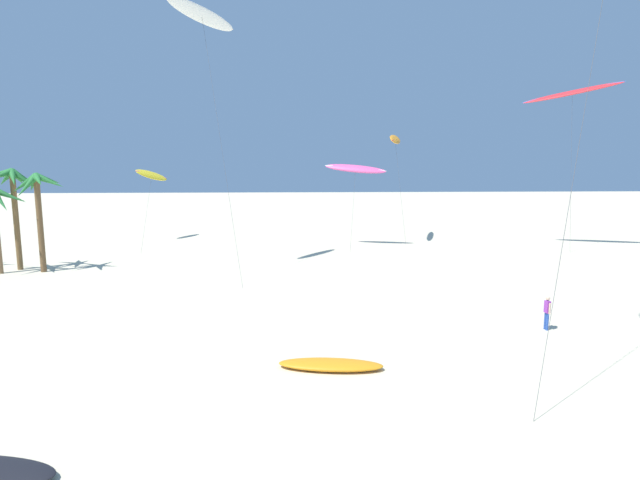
{
  "coord_description": "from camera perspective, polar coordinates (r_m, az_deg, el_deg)",
  "views": [
    {
      "loc": [
        -0.65,
        1.64,
        8.42
      ],
      "look_at": [
        0.61,
        25.68,
        4.78
      ],
      "focal_mm": 28.65,
      "sensor_mm": 36.0,
      "label": 1
    }
  ],
  "objects": [
    {
      "name": "palm_tree_2",
      "position": [
        44.71,
        -29.0,
        4.6
      ],
      "size": [
        4.23,
        4.16,
        7.7
      ],
      "color": "brown",
      "rests_on": "ground"
    },
    {
      "name": "flying_kite_0",
      "position": [
        59.16,
        -18.3,
        6.89
      ],
      "size": [
        3.38,
        11.16,
        8.14
      ],
      "color": "yellow",
      "rests_on": "ground"
    },
    {
      "name": "person_foreground_walker",
      "position": [
        28.56,
        24.03,
        -7.3
      ],
      "size": [
        0.23,
        0.51,
        1.75
      ],
      "color": "#284CA3",
      "rests_on": "ground"
    },
    {
      "name": "flying_kite_6",
      "position": [
        43.08,
        -13.06,
        23.28
      ],
      "size": [
        5.72,
        9.92,
        20.47
      ],
      "color": "white",
      "rests_on": "ground"
    },
    {
      "name": "palm_tree_3",
      "position": [
        46.61,
        -31.1,
        5.06
      ],
      "size": [
        3.78,
        4.12,
        8.04
      ],
      "color": "brown",
      "rests_on": "ground"
    },
    {
      "name": "flying_kite_2",
      "position": [
        55.82,
        26.36,
        14.54
      ],
      "size": [
        8.51,
        4.41,
        16.2
      ],
      "color": "red",
      "rests_on": "ground"
    },
    {
      "name": "flying_kite_4",
      "position": [
        55.78,
        8.4,
        11.07
      ],
      "size": [
        3.11,
        7.35,
        11.81
      ],
      "color": "orange",
      "rests_on": "ground"
    },
    {
      "name": "flying_kite_3",
      "position": [
        51.62,
        4.0,
        7.95
      ],
      "size": [
        6.22,
        4.26,
        8.62
      ],
      "color": "#EA5193",
      "rests_on": "ground"
    },
    {
      "name": "grounded_kite_1",
      "position": [
        21.68,
        1.2,
        -13.74
      ],
      "size": [
        4.47,
        1.85,
        0.35
      ],
      "color": "orange",
      "rests_on": "ground"
    }
  ]
}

